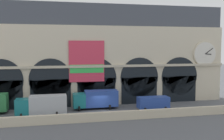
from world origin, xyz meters
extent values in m
plane|color=#54565B|center=(0.00, 0.00, 0.00)|extent=(200.00, 200.00, 0.00)
cube|color=beige|center=(0.00, -5.06, 0.63)|extent=(90.00, 0.70, 1.26)
cube|color=beige|center=(0.00, 7.33, 7.10)|extent=(49.41, 4.65, 14.20)
cube|color=#424751|center=(0.00, 7.63, 16.18)|extent=(49.41, 4.05, 3.94)
cube|color=black|center=(-15.94, 4.95, 2.46)|extent=(6.81, 0.20, 4.92)
cylinder|color=black|center=(-15.94, 4.95, 4.92)|extent=(7.17, 0.20, 7.17)
cube|color=black|center=(-7.97, 4.95, 2.46)|extent=(6.81, 0.20, 4.92)
cylinder|color=black|center=(-7.97, 4.95, 4.92)|extent=(7.17, 0.20, 7.17)
cube|color=black|center=(0.00, 4.95, 2.46)|extent=(6.81, 0.20, 4.92)
cylinder|color=black|center=(0.00, 4.95, 4.92)|extent=(7.17, 0.20, 7.17)
cube|color=black|center=(7.97, 4.95, 2.46)|extent=(6.81, 0.20, 4.92)
cylinder|color=black|center=(7.97, 4.95, 4.92)|extent=(7.17, 0.20, 7.17)
cube|color=black|center=(15.94, 4.95, 2.46)|extent=(6.81, 0.20, 4.92)
cylinder|color=black|center=(15.94, 4.95, 4.92)|extent=(7.17, 0.20, 7.17)
cylinder|color=beige|center=(21.11, 4.85, 9.11)|extent=(4.86, 0.25, 4.86)
cylinder|color=silver|center=(21.11, 4.73, 9.11)|extent=(4.50, 0.06, 4.50)
cube|color=black|center=(21.72, 4.67, 9.06)|extent=(1.25, 0.04, 0.26)
cube|color=black|center=(21.89, 4.65, 9.66)|extent=(1.64, 0.04, 1.19)
cube|color=#D8334C|center=(-1.74, 4.83, 7.94)|extent=(6.20, 0.12, 7.19)
cube|color=green|center=(-1.74, 4.75, 6.64)|extent=(5.95, 0.04, 1.45)
cube|color=#C0B49A|center=(0.00, 4.85, 7.05)|extent=(49.41, 0.50, 0.44)
cube|color=#19727A|center=(-12.08, -0.35, 1.57)|extent=(2.00, 2.30, 2.30)
cube|color=#ADB2B7|center=(-8.33, -0.35, 1.77)|extent=(5.50, 2.30, 2.70)
cylinder|color=black|center=(-12.18, -1.38, 0.42)|extent=(0.28, 0.84, 0.84)
cylinder|color=black|center=(-12.18, 0.69, 0.42)|extent=(0.28, 0.84, 0.84)
cylinder|color=black|center=(-7.08, -1.38, 0.42)|extent=(0.28, 0.84, 0.84)
cylinder|color=black|center=(-7.08, 0.69, 0.42)|extent=(0.28, 0.84, 0.84)
cube|color=#19727A|center=(-3.37, 2.52, 1.57)|extent=(2.00, 2.30, 2.30)
cube|color=#28479E|center=(0.38, 2.52, 1.77)|extent=(5.50, 2.30, 2.70)
cylinder|color=black|center=(-3.47, 1.48, 0.42)|extent=(0.28, 0.84, 0.84)
cylinder|color=black|center=(-3.47, 3.55, 0.42)|extent=(0.28, 0.84, 0.84)
cylinder|color=black|center=(1.63, 1.48, 0.42)|extent=(0.28, 0.84, 0.84)
cylinder|color=black|center=(1.63, 3.55, 0.42)|extent=(0.28, 0.84, 0.84)
cube|color=#28479E|center=(8.65, -0.31, 1.27)|extent=(5.20, 2.00, 1.86)
cylinder|color=black|center=(6.89, -1.21, 0.34)|extent=(0.28, 0.68, 0.68)
cylinder|color=black|center=(6.89, 0.59, 0.34)|extent=(0.28, 0.68, 0.68)
cylinder|color=black|center=(10.42, -1.21, 0.34)|extent=(0.28, 0.68, 0.68)
cylinder|color=black|center=(10.42, 0.59, 0.34)|extent=(0.28, 0.68, 0.68)
camera|label=1|loc=(-7.52, -41.60, 10.54)|focal=42.95mm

